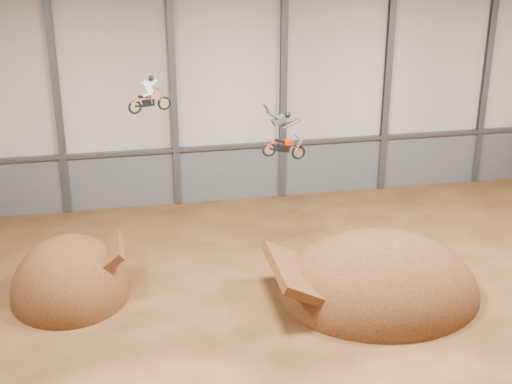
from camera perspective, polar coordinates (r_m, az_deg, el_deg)
floor at (r=32.32m, az=2.29°, el=-10.48°), size 40.00×40.00×0.00m
back_wall at (r=43.26m, az=-2.21°, el=8.11°), size 40.00×0.10×14.00m
ceiling at (r=27.50m, az=2.74°, el=14.99°), size 40.00×40.00×0.00m
lower_band_back at (r=44.71m, az=-2.09°, el=1.53°), size 39.80×0.18×3.50m
steel_rail at (r=43.97m, az=-2.09°, el=3.66°), size 39.80×0.35×0.20m
steel_column_1 at (r=42.70m, az=-15.64°, el=7.13°), size 0.40×0.36×13.90m
steel_column_2 at (r=42.69m, az=-6.63°, el=7.79°), size 0.40×0.36×13.90m
steel_column_3 at (r=43.70m, az=2.20°, el=8.25°), size 0.40×0.36×13.90m
steel_column_4 at (r=45.67m, az=10.45°, el=8.50°), size 0.40×0.36×13.90m
steel_column_5 at (r=48.49m, az=17.90°, el=8.58°), size 0.40×0.36×13.90m
takeoff_ramp at (r=35.66m, az=-14.54°, el=-7.90°), size 5.64×6.51×5.64m
landing_ramp at (r=35.09m, az=9.73°, el=-7.99°), size 9.73×8.61×5.62m
fmx_rider_a at (r=33.17m, az=-8.54°, el=7.88°), size 2.19×1.24×1.87m
fmx_rider_b at (r=34.42m, az=2.16°, el=4.77°), size 3.51×1.23×3.10m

